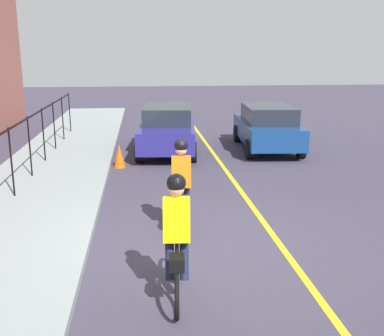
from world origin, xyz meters
name	(u,v)px	position (x,y,z in m)	size (l,w,h in m)	color
ground_plane	(190,243)	(0.00, 0.00, 0.00)	(80.00, 80.00, 0.00)	#393545
lane_line_centre	(276,239)	(0.00, -1.60, 0.00)	(36.00, 0.12, 0.01)	yellow
cyclist_lead	(177,239)	(-1.95, 0.40, 0.91)	(1.71, 0.39, 1.83)	black
cyclist_follow	(181,186)	(0.56, 0.11, 0.91)	(1.71, 0.39, 1.83)	black
patrol_sedan	(267,127)	(7.94, -3.58, 0.82)	(4.52, 2.17, 1.58)	navy
parked_sedan_rear	(168,128)	(7.93, -0.06, 0.82)	(4.55, 2.25, 1.58)	navy
traffic_cone_near	(119,156)	(5.90, 1.52, 0.35)	(0.36, 0.36, 0.70)	#F4560D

